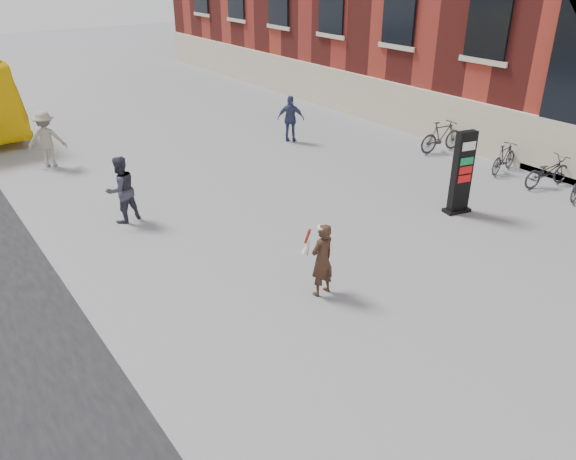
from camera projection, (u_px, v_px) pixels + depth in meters
ground at (341, 278)px, 12.26m from camera, size 100.00×100.00×0.00m
info_pylon at (462, 173)px, 14.91m from camera, size 0.79×0.51×2.27m
woman at (322, 259)px, 11.35m from camera, size 0.64×0.60×1.59m
pedestrian_a at (121, 190)px, 14.50m from camera, size 1.00×0.86×1.78m
pedestrian_b at (46, 139)px, 18.35m from camera, size 1.37×1.09×1.85m
pedestrian_c at (291, 119)px, 20.86m from camera, size 1.03×0.99×1.72m
bike_4 at (548, 172)px, 16.93m from camera, size 1.85×0.93×0.93m
bike_5 at (504, 158)px, 18.03m from camera, size 1.63×0.73×0.95m
bike_7 at (442, 136)px, 19.89m from camera, size 1.90×0.74×1.11m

